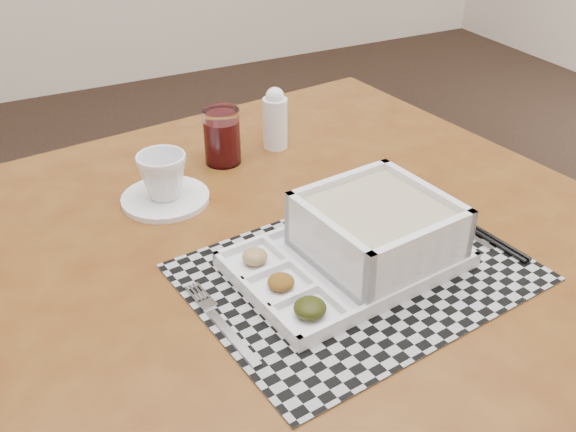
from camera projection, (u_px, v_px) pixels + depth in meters
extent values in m
plane|color=black|center=(349.00, 355.00, 1.87)|extent=(5.00, 5.00, 0.00)
cube|color=#57280F|center=(300.00, 245.00, 1.02)|extent=(1.15, 1.15, 0.04)
cylinder|color=#57280F|center=(340.00, 227.00, 1.77)|extent=(0.05, 0.05, 0.73)
cube|color=#57280F|center=(181.00, 171.00, 1.36)|extent=(0.88, 0.14, 0.08)
cube|color=#57280F|center=(23.00, 391.00, 0.84)|extent=(0.14, 0.88, 0.08)
cube|color=#57280F|center=(484.00, 200.00, 1.26)|extent=(0.14, 0.88, 0.08)
cube|color=#9999A0|center=(358.00, 272.00, 0.92)|extent=(0.51, 0.41, 0.00)
cube|color=white|center=(346.00, 262.00, 0.93)|extent=(0.34, 0.26, 0.01)
cube|color=white|center=(304.00, 223.00, 1.00)|extent=(0.32, 0.05, 0.01)
cube|color=white|center=(396.00, 295.00, 0.85)|extent=(0.32, 0.05, 0.01)
cube|color=white|center=(254.00, 295.00, 0.85)|extent=(0.03, 0.22, 0.01)
cube|color=white|center=(425.00, 224.00, 1.00)|extent=(0.03, 0.22, 0.01)
cube|color=white|center=(304.00, 274.00, 0.89)|extent=(0.03, 0.20, 0.01)
cube|color=white|center=(293.00, 298.00, 0.85)|extent=(0.08, 0.02, 0.01)
cube|color=white|center=(265.00, 272.00, 0.89)|extent=(0.08, 0.02, 0.01)
ellipsoid|color=black|center=(310.00, 308.00, 0.82)|extent=(0.04, 0.04, 0.02)
ellipsoid|color=#4E2D0D|center=(281.00, 282.00, 0.87)|extent=(0.04, 0.04, 0.02)
ellipsoid|color=olive|center=(255.00, 256.00, 0.92)|extent=(0.04, 0.04, 0.02)
cube|color=white|center=(375.00, 250.00, 0.94)|extent=(0.21, 0.21, 0.01)
cube|color=white|center=(338.00, 201.00, 0.98)|extent=(0.19, 0.04, 0.09)
cube|color=white|center=(421.00, 259.00, 0.86)|extent=(0.19, 0.04, 0.09)
cube|color=white|center=(327.00, 248.00, 0.88)|extent=(0.04, 0.19, 0.09)
cube|color=white|center=(423.00, 210.00, 0.96)|extent=(0.04, 0.19, 0.09)
cube|color=tan|center=(377.00, 230.00, 0.92)|extent=(0.19, 0.19, 0.08)
cube|color=#B8B8BF|center=(235.00, 336.00, 0.81)|extent=(0.03, 0.12, 0.00)
cube|color=#B8B8BF|center=(207.00, 304.00, 0.86)|extent=(0.02, 0.02, 0.00)
cube|color=#B8B8BF|center=(191.00, 295.00, 0.88)|extent=(0.01, 0.04, 0.00)
cube|color=#B8B8BF|center=(195.00, 293.00, 0.88)|extent=(0.01, 0.04, 0.00)
cube|color=#B8B8BF|center=(199.00, 292.00, 0.88)|extent=(0.01, 0.04, 0.00)
cube|color=#B8B8BF|center=(203.00, 290.00, 0.88)|extent=(0.01, 0.04, 0.00)
cube|color=#B8B8BF|center=(462.00, 231.00, 1.01)|extent=(0.02, 0.12, 0.00)
ellipsoid|color=#B8B8BF|center=(422.00, 206.00, 1.07)|extent=(0.04, 0.06, 0.01)
cylinder|color=black|center=(464.00, 225.00, 1.02)|extent=(0.04, 0.24, 0.01)
cylinder|color=black|center=(469.00, 223.00, 1.03)|extent=(0.04, 0.24, 0.01)
cylinder|color=white|center=(165.00, 198.00, 1.09)|extent=(0.15, 0.15, 0.01)
imported|color=white|center=(163.00, 176.00, 1.07)|extent=(0.10, 0.10, 0.08)
cylinder|color=white|center=(222.00, 136.00, 1.19)|extent=(0.07, 0.07, 0.11)
cylinder|color=#45050B|center=(222.00, 142.00, 1.20)|extent=(0.06, 0.06, 0.08)
cylinder|color=white|center=(275.00, 123.00, 1.25)|extent=(0.05, 0.05, 0.10)
sphere|color=white|center=(275.00, 96.00, 1.22)|extent=(0.04, 0.04, 0.04)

